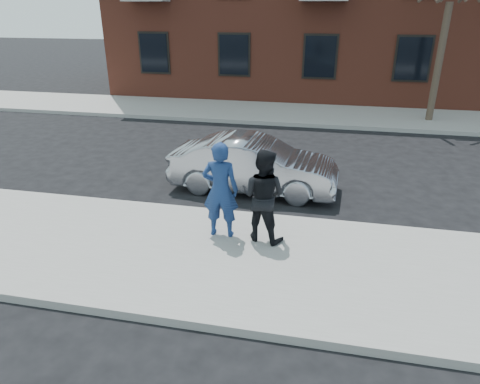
# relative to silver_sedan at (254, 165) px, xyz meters

# --- Properties ---
(ground) EXTENTS (100.00, 100.00, 0.00)m
(ground) POSITION_rel_silver_sedan_xyz_m (1.02, -3.13, -0.67)
(ground) COLOR black
(ground) RESTS_ON ground
(near_sidewalk) EXTENTS (50.00, 3.50, 0.15)m
(near_sidewalk) POSITION_rel_silver_sedan_xyz_m (1.02, -3.38, -0.59)
(near_sidewalk) COLOR gray
(near_sidewalk) RESTS_ON ground
(near_curb) EXTENTS (50.00, 0.10, 0.15)m
(near_curb) POSITION_rel_silver_sedan_xyz_m (1.02, -1.58, -0.59)
(near_curb) COLOR #999691
(near_curb) RESTS_ON ground
(far_sidewalk) EXTENTS (50.00, 3.50, 0.15)m
(far_sidewalk) POSITION_rel_silver_sedan_xyz_m (1.02, 8.12, -0.59)
(far_sidewalk) COLOR gray
(far_sidewalk) RESTS_ON ground
(far_curb) EXTENTS (50.00, 0.10, 0.15)m
(far_curb) POSITION_rel_silver_sedan_xyz_m (1.02, 6.32, -0.59)
(far_curb) COLOR #999691
(far_curb) RESTS_ON ground
(silver_sedan) EXTENTS (4.13, 1.62, 1.34)m
(silver_sedan) POSITION_rel_silver_sedan_xyz_m (0.00, 0.00, 0.00)
(silver_sedan) COLOR #999BA3
(silver_sedan) RESTS_ON ground
(man_hoodie) EXTENTS (0.70, 0.52, 1.87)m
(man_hoodie) POSITION_rel_silver_sedan_xyz_m (-0.18, -2.59, 0.41)
(man_hoodie) COLOR navy
(man_hoodie) RESTS_ON near_sidewalk
(man_peacoat) EXTENTS (1.00, 0.87, 1.77)m
(man_peacoat) POSITION_rel_silver_sedan_xyz_m (0.63, -2.58, 0.37)
(man_peacoat) COLOR black
(man_peacoat) RESTS_ON near_sidewalk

